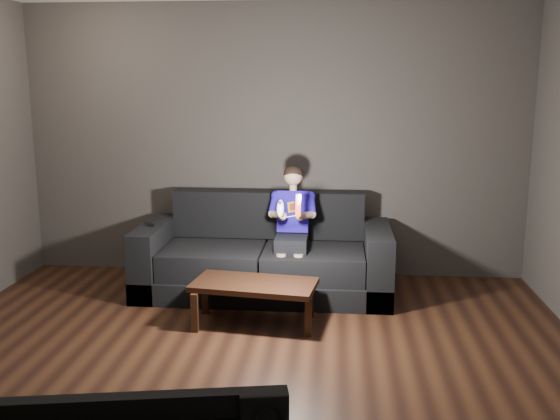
# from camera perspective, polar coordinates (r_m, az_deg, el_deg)

# --- Properties ---
(floor) EXTENTS (5.00, 5.00, 0.00)m
(floor) POSITION_cam_1_polar(r_m,az_deg,el_deg) (4.21, -4.13, -15.73)
(floor) COLOR black
(floor) RESTS_ON ground
(back_wall) EXTENTS (5.00, 0.04, 2.70)m
(back_wall) POSITION_cam_1_polar(r_m,az_deg,el_deg) (6.25, -0.57, 6.28)
(back_wall) COLOR #3F3A37
(back_wall) RESTS_ON ground
(front_wall) EXTENTS (5.00, 0.04, 2.70)m
(front_wall) POSITION_cam_1_polar(r_m,az_deg,el_deg) (1.47, -21.41, -12.70)
(front_wall) COLOR #3F3A37
(front_wall) RESTS_ON ground
(sofa) EXTENTS (2.32, 1.00, 0.89)m
(sofa) POSITION_cam_1_polar(r_m,az_deg,el_deg) (5.85, -1.42, -4.67)
(sofa) COLOR black
(sofa) RESTS_ON floor
(child) EXTENTS (0.43, 0.52, 1.05)m
(child) POSITION_cam_1_polar(r_m,az_deg,el_deg) (5.65, 1.13, -0.72)
(child) COLOR black
(child) RESTS_ON sofa
(wii_remote_red) EXTENTS (0.05, 0.07, 0.19)m
(wii_remote_red) POSITION_cam_1_polar(r_m,az_deg,el_deg) (5.20, 1.70, 0.45)
(wii_remote_red) COLOR red
(wii_remote_red) RESTS_ON child
(nunchuk_white) EXTENTS (0.06, 0.10, 0.16)m
(nunchuk_white) POSITION_cam_1_polar(r_m,az_deg,el_deg) (5.23, 0.04, 0.14)
(nunchuk_white) COLOR silver
(nunchuk_white) RESTS_ON child
(wii_remote_black) EXTENTS (0.08, 0.15, 0.03)m
(wii_remote_black) POSITION_cam_1_polar(r_m,az_deg,el_deg) (5.89, -11.66, -1.24)
(wii_remote_black) COLOR black
(wii_remote_black) RESTS_ON sofa
(coffee_table) EXTENTS (1.04, 0.62, 0.36)m
(coffee_table) POSITION_cam_1_polar(r_m,az_deg,el_deg) (5.05, -2.37, -7.12)
(coffee_table) COLOR black
(coffee_table) RESTS_ON floor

